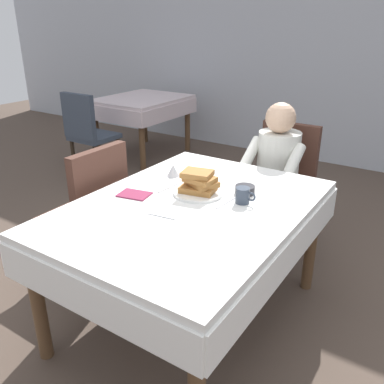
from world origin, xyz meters
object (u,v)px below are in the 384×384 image
Objects in this scene: dining_table_main at (191,219)px; chair_left_side at (91,207)px; syrup_pitcher at (173,170)px; fork_left_of_plate at (169,187)px; diner_person at (276,166)px; knife_right_of_plate at (227,202)px; breakfast_stack at (199,182)px; background_chair_empty at (87,129)px; chair_diner at (282,178)px; bowl_butter at (245,190)px; spoon_near_edge at (161,216)px; cup_coffee at (243,195)px; background_table_far at (142,107)px; plate_breakfast at (199,192)px.

chair_left_side is at bearing 180.00° from dining_table_main.
syrup_pitcher reaches higher than fork_left_of_plate.
knife_right_of_plate is (0.09, -0.89, 0.07)m from diner_person.
background_chair_empty is (-2.26, 1.26, -0.28)m from breakfast_stack.
fork_left_of_plate is at bearing 74.52° from chair_diner.
spoon_near_edge is at bearing -113.28° from bowl_butter.
cup_coffee is 3.33m from background_table_far.
breakfast_stack is at bearing 84.55° from chair_diner.
syrup_pitcher is (-0.32, 0.29, 0.13)m from dining_table_main.
breakfast_stack is at bearing -29.12° from background_chair_empty.
background_chair_empty reaches higher than bowl_butter.
background_chair_empty is (-0.00, -0.95, -0.09)m from background_table_far.
chair_left_side is 3.32× the size of plate_breakfast.
breakfast_stack is (-0.10, -0.87, 0.14)m from diner_person.
spoon_near_edge is at bearing 153.95° from knife_right_of_plate.
dining_table_main is 0.22m from breakfast_stack.
bowl_butter is 0.53m from spoon_near_edge.
chair_diner is 1.43m from chair_left_side.
plate_breakfast is 0.26m from bowl_butter.
breakfast_stack reaches higher than plate_breakfast.
breakfast_stack reaches higher than syrup_pitcher.
diner_person reaches higher than chair_left_side.
dining_table_main is 1.64× the size of chair_diner.
dining_table_main is at bearing -41.92° from syrup_pitcher.
cup_coffee is 0.46m from fork_left_of_plate.
syrup_pitcher is (0.45, 0.29, 0.25)m from chair_left_side.
spoon_near_edge is at bearing -101.38° from dining_table_main.
syrup_pitcher is at bearing 112.40° from spoon_near_edge.
spoon_near_edge is 0.13× the size of background_table_far.
bowl_butter reaches higher than plate_breakfast.
chair_diner reaches higher than background_table_far.
diner_person is 0.82m from syrup_pitcher.
chair_diner is 8.23× the size of cup_coffee.
breakfast_stack is 3.16m from background_table_far.
chair_left_side is 8.23× the size of cup_coffee.
plate_breakfast is 2.59m from background_chair_empty.
breakfast_stack is 0.32m from syrup_pitcher.
knife_right_of_plate is 1.33× the size of spoon_near_edge.
background_table_far is (-2.47, 2.06, -0.14)m from bowl_butter.
bowl_butter is 0.10× the size of background_table_far.
chair_diner is 1.07m from knife_right_of_plate.
cup_coffee is (0.16, -0.85, 0.11)m from diner_person.
chair_diner is 1.06m from plate_breakfast.
background_table_far is 1.21× the size of background_chair_empty.
cup_coffee is (0.26, 0.03, 0.03)m from plate_breakfast.
chair_diner is 4.24× the size of breakfast_stack.
diner_person is at bearing -9.28° from background_chair_empty.
plate_breakfast is 2.55× the size of bowl_butter.
chair_left_side reaches higher than plate_breakfast.
chair_left_side reaches higher than breakfast_stack.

